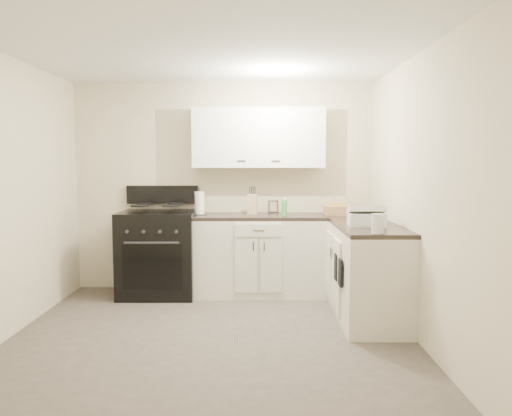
{
  "coord_description": "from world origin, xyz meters",
  "views": [
    {
      "loc": [
        0.4,
        -4.29,
        1.57
      ],
      "look_at": [
        0.39,
        0.85,
        1.08
      ],
      "focal_mm": 35.0,
      "sensor_mm": 36.0,
      "label": 1
    }
  ],
  "objects_px": {
    "stove": "(159,256)",
    "wicker_basket": "(339,210)",
    "knife_block": "(252,204)",
    "countertop_grill": "(366,219)",
    "paper_towel": "(200,203)"
  },
  "relations": [
    {
      "from": "knife_block",
      "to": "countertop_grill",
      "type": "relative_size",
      "value": 0.69
    },
    {
      "from": "knife_block",
      "to": "countertop_grill",
      "type": "xyz_separation_m",
      "value": [
        1.12,
        -1.05,
        -0.06
      ]
    },
    {
      "from": "knife_block",
      "to": "countertop_grill",
      "type": "height_order",
      "value": "knife_block"
    },
    {
      "from": "paper_towel",
      "to": "countertop_grill",
      "type": "bearing_deg",
      "value": -29.66
    },
    {
      "from": "stove",
      "to": "countertop_grill",
      "type": "xyz_separation_m",
      "value": [
        2.22,
        -0.95,
        0.54
      ]
    },
    {
      "from": "stove",
      "to": "wicker_basket",
      "type": "xyz_separation_m",
      "value": [
        2.11,
        0.03,
        0.53
      ]
    },
    {
      "from": "paper_towel",
      "to": "wicker_basket",
      "type": "distance_m",
      "value": 1.64
    },
    {
      "from": "stove",
      "to": "countertop_grill",
      "type": "distance_m",
      "value": 2.47
    },
    {
      "from": "countertop_grill",
      "to": "knife_block",
      "type": "bearing_deg",
      "value": 141.77
    },
    {
      "from": "knife_block",
      "to": "wicker_basket",
      "type": "bearing_deg",
      "value": 3.88
    },
    {
      "from": "knife_block",
      "to": "wicker_basket",
      "type": "height_order",
      "value": "knife_block"
    },
    {
      "from": "countertop_grill",
      "to": "stove",
      "type": "bearing_deg",
      "value": 161.8
    },
    {
      "from": "stove",
      "to": "paper_towel",
      "type": "height_order",
      "value": "paper_towel"
    },
    {
      "from": "stove",
      "to": "knife_block",
      "type": "height_order",
      "value": "knife_block"
    },
    {
      "from": "paper_towel",
      "to": "countertop_grill",
      "type": "distance_m",
      "value": 2.0
    }
  ]
}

